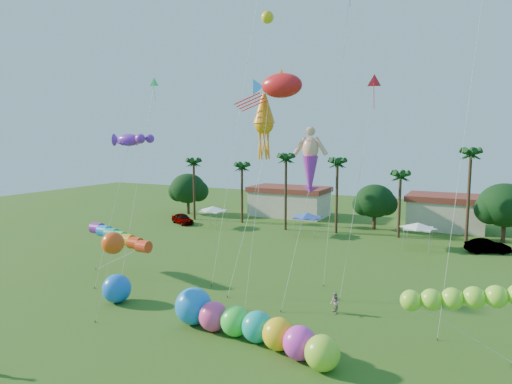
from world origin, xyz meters
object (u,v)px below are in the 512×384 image
at_px(car_b, 488,246).
at_px(spectator_b, 335,303).
at_px(car_a, 183,219).
at_px(blue_ball, 117,288).
at_px(caterpillar_inflatable, 245,324).

xyz_separation_m(car_b, spectator_b, (-10.06, -24.90, 0.02)).
relative_size(car_a, car_b, 0.98).
relative_size(car_b, spectator_b, 2.96).
xyz_separation_m(spectator_b, blue_ball, (-15.95, -5.49, 0.34)).
distance_m(car_b, blue_ball, 40.00).
height_order(car_a, caterpillar_inflatable, caterpillar_inflatable).
distance_m(car_b, spectator_b, 26.85).
height_order(car_b, spectator_b, spectator_b).
bearing_deg(spectator_b, caterpillar_inflatable, -69.01).
relative_size(car_a, blue_ball, 2.03).
relative_size(caterpillar_inflatable, blue_ball, 5.57).
height_order(car_a, car_b, car_a).
height_order(spectator_b, caterpillar_inflatable, caterpillar_inflatable).
bearing_deg(blue_ball, caterpillar_inflatable, -6.76).
xyz_separation_m(car_b, caterpillar_inflatable, (-13.83, -31.83, 0.30)).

